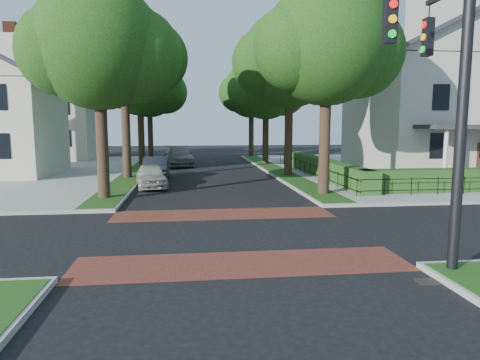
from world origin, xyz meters
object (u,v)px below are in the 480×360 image
parked_car_front (151,176)px  parked_car_middle (156,168)px  parked_car_rear (179,156)px  traffic_signal (451,83)px

parked_car_front → parked_car_middle: bearing=80.7°
parked_car_front → parked_car_rear: (1.30, 13.17, 0.14)m
traffic_signal → parked_car_middle: size_ratio=1.74×
parked_car_front → parked_car_rear: bearing=75.0°
traffic_signal → parked_car_front: traffic_signal is taller
traffic_signal → parked_car_rear: size_ratio=1.38×
traffic_signal → parked_car_front: size_ratio=1.96×
parked_car_middle → parked_car_front: bearing=-90.4°
traffic_signal → parked_car_rear: (-7.19, 28.72, -3.87)m
traffic_signal → parked_car_middle: traffic_signal is taller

